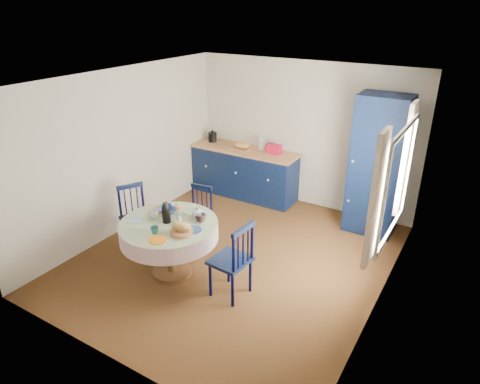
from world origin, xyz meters
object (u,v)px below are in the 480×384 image
at_px(chair_far, 198,214).
at_px(cobalt_bowl, 168,210).
at_px(kitchen_counter, 244,171).
at_px(pantry_cabinet, 377,166).
at_px(mug_b, 155,230).
at_px(dining_table, 170,231).
at_px(chair_right, 233,260).
at_px(mug_d, 175,208).
at_px(mug_c, 201,218).
at_px(mug_a, 153,214).
at_px(chair_left, 136,217).

distance_m(chair_far, cobalt_bowl, 0.78).
relative_size(chair_far, cobalt_bowl, 3.17).
distance_m(kitchen_counter, pantry_cabinet, 2.48).
relative_size(kitchen_counter, mug_b, 20.63).
distance_m(dining_table, chair_right, 0.95).
height_order(pantry_cabinet, dining_table, pantry_cabinet).
relative_size(chair_right, cobalt_bowl, 3.73).
distance_m(chair_far, mug_d, 0.72).
distance_m(dining_table, mug_c, 0.44).
distance_m(chair_right, cobalt_bowl, 1.20).
bearing_deg(mug_d, mug_b, -73.79).
bearing_deg(mug_a, dining_table, -1.09).
relative_size(dining_table, mug_a, 9.53).
bearing_deg(chair_right, kitchen_counter, -146.56).
height_order(dining_table, mug_d, dining_table).
relative_size(dining_table, mug_d, 12.42).
height_order(dining_table, mug_c, dining_table).
bearing_deg(mug_c, chair_left, 177.08).
height_order(pantry_cabinet, chair_far, pantry_cabinet).
xyz_separation_m(pantry_cabinet, chair_right, (-0.98, -2.56, -0.57)).
bearing_deg(mug_d, pantry_cabinet, 47.75).
xyz_separation_m(chair_left, cobalt_bowl, (0.70, -0.07, 0.32)).
height_order(chair_left, mug_c, chair_left).
height_order(mug_a, mug_b, mug_a).
relative_size(mug_a, mug_b, 1.35).
distance_m(mug_a, mug_c, 0.64).
height_order(kitchen_counter, chair_left, kitchen_counter).
relative_size(mug_a, mug_d, 1.30).
bearing_deg(chair_left, mug_d, -59.43).
bearing_deg(mug_a, pantry_cabinet, 49.86).
relative_size(mug_a, cobalt_bowl, 0.49).
bearing_deg(kitchen_counter, chair_far, -82.07).
bearing_deg(mug_c, chair_far, 129.11).
bearing_deg(mug_b, chair_far, 101.65).
xyz_separation_m(chair_left, chair_right, (1.85, -0.27, 0.03)).
distance_m(dining_table, cobalt_bowl, 0.35).
bearing_deg(dining_table, chair_right, 2.13).
bearing_deg(mug_d, cobalt_bowl, -121.03).
bearing_deg(kitchen_counter, pantry_cabinet, -2.87).
bearing_deg(mug_c, mug_a, -158.71).
relative_size(chair_far, mug_a, 6.44).
distance_m(dining_table, mug_d, 0.39).
bearing_deg(pantry_cabinet, chair_right, -110.94).
relative_size(kitchen_counter, mug_a, 15.29).
xyz_separation_m(chair_far, cobalt_bowl, (0.02, -0.68, 0.37)).
bearing_deg(mug_b, mug_c, 60.67).
relative_size(pantry_cabinet, mug_a, 16.20).
distance_m(pantry_cabinet, chair_right, 2.80).
distance_m(chair_right, mug_a, 1.25).
height_order(chair_right, mug_b, chair_right).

